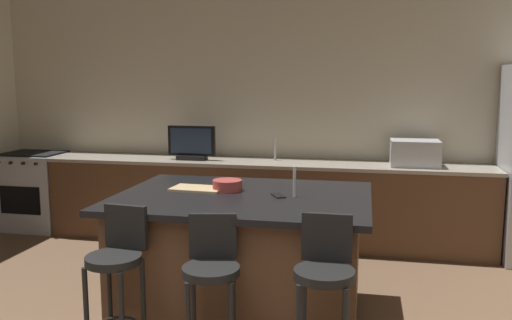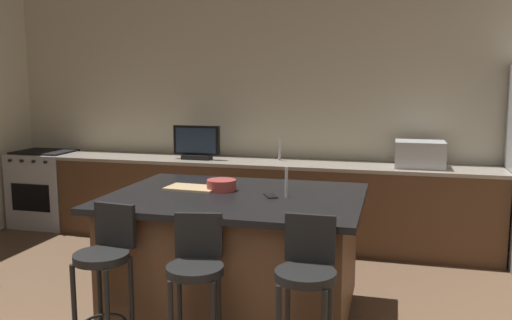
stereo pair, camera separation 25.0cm
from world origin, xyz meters
name	(u,v)px [view 1 (the left image)]	position (x,y,z in m)	size (l,w,h in m)	color
wall_back	(274,110)	(0.00, 4.29, 1.42)	(6.95, 0.12, 2.84)	beige
counter_back	(263,202)	(-0.05, 3.91, 0.45)	(4.78, 0.62, 0.89)	brown
kitchen_island	(243,255)	(0.17, 2.04, 0.48)	(1.83, 1.36, 0.93)	black
range_oven	(36,190)	(-2.81, 3.91, 0.45)	(0.72, 0.63, 0.91)	#B7BABF
microwave	(415,153)	(1.52, 3.91, 1.02)	(0.48, 0.36, 0.26)	#B7BABF
tv_monitor	(192,144)	(-0.83, 3.86, 1.06)	(0.53, 0.16, 0.37)	black
sink_faucet_back	(275,149)	(0.07, 4.01, 1.01)	(0.02, 0.02, 0.24)	#B2B2B7
sink_faucet_island	(294,182)	(0.54, 2.04, 1.04)	(0.02, 0.02, 0.22)	#B2B2B7
bar_stool_left	(117,271)	(-0.45, 1.25, 0.59)	(0.34, 0.35, 0.98)	black
bar_stool_center	(212,282)	(0.16, 1.24, 0.57)	(0.34, 0.36, 0.96)	black
bar_stool_right	(324,288)	(0.83, 1.21, 0.61)	(0.34, 0.34, 1.01)	black
fruit_bowl	(227,185)	(0.02, 2.16, 0.97)	(0.22, 0.22, 0.08)	#993833
cell_phone	(278,196)	(0.42, 2.05, 0.94)	(0.07, 0.15, 0.01)	black
cutting_board	(198,189)	(-0.21, 2.14, 0.94)	(0.39, 0.24, 0.02)	tan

